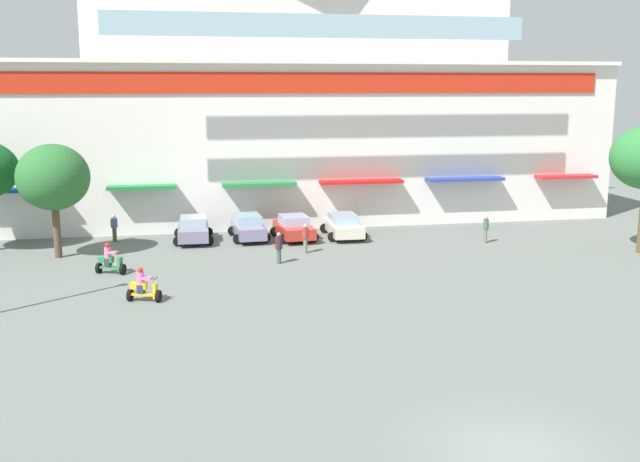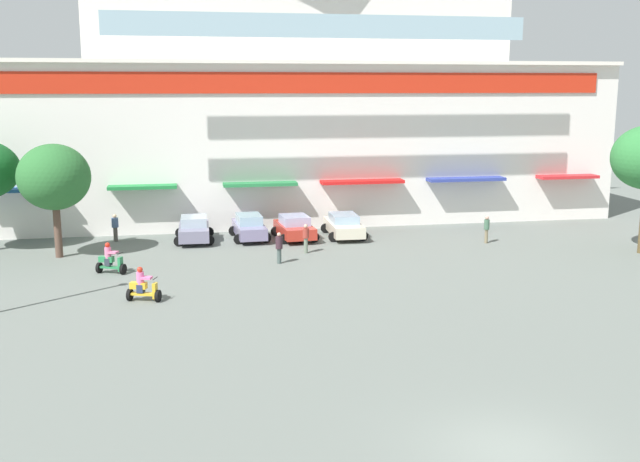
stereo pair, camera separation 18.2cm
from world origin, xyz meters
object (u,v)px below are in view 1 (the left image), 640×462
Objects in this scene: pedestrian_2 at (486,227)px; pedestrian_3 at (305,237)px; pedestrian_0 at (279,246)px; pedestrian_1 at (114,226)px; scooter_rider_2 at (110,261)px; plaza_tree_0 at (53,178)px; parked_car_0 at (193,229)px; scooter_rider_0 at (143,287)px; parked_car_2 at (294,227)px; parked_car_3 at (343,225)px; parked_car_1 at (248,227)px.

pedestrian_2 is 1.00× the size of pedestrian_3.
pedestrian_0 is 12.92m from pedestrian_2.
pedestrian_1 is 21.94m from pedestrian_2.
scooter_rider_2 is 21.32m from pedestrian_2.
pedestrian_1 is at bearing 92.95° from scooter_rider_2.
pedestrian_0 is (11.49, -3.60, -3.40)m from plaza_tree_0.
parked_car_0 is 17.24m from pedestrian_2.
pedestrian_2 is (19.24, 8.49, 0.31)m from scooter_rider_0.
parked_car_2 is at bearing -7.54° from pedestrian_1.
plaza_tree_0 is 8.55m from parked_car_0.
parked_car_0 is 9.02m from parked_car_3.
plaza_tree_0 is at bearing -125.36° from pedestrian_1.
scooter_rider_2 is 0.95× the size of pedestrian_0.
scooter_rider_0 is 0.93× the size of pedestrian_2.
scooter_rider_0 is (-8.33, -11.64, -0.11)m from parked_car_2.
pedestrian_1 is (2.65, 3.73, -3.41)m from plaza_tree_0.
pedestrian_2 is (16.86, -3.61, 0.18)m from parked_car_0.
parked_car_3 is 16.41m from scooter_rider_0.
scooter_rider_0 is (-11.40, -11.81, -0.10)m from parked_car_3.
pedestrian_1 is at bearing 153.90° from pedestrian_3.
pedestrian_0 is 2.76m from pedestrian_3.
plaza_tree_0 is 1.51× the size of parked_car_2.
parked_car_3 is at bearing 8.72° from plaza_tree_0.
parked_car_1 is 5.76m from parked_car_3.
parked_car_1 is at bearing 169.17° from parked_car_2.
parked_car_0 is at bearing 78.86° from scooter_rider_0.
parked_car_1 is (3.27, 0.06, -0.00)m from parked_car_0.
scooter_rider_2 reaches higher than parked_car_3.
scooter_rider_0 is at bearing -101.14° from parked_car_0.
plaza_tree_0 reaches higher than scooter_rider_2.
parked_car_2 is 2.59× the size of scooter_rider_2.
pedestrian_1 is 1.01× the size of pedestrian_2.
parked_car_0 is 2.68× the size of scooter_rider_0.
parked_car_1 is 13.41m from scooter_rider_0.
pedestrian_2 is at bearing -12.09° from parked_car_0.
pedestrian_1 is at bearing 54.64° from plaza_tree_0.
parked_car_0 is 2.49× the size of pedestrian_2.
parked_car_2 is 2.47× the size of pedestrian_3.
pedestrian_2 reaches higher than parked_car_1.
scooter_rider_2 is 10.55m from pedestrian_3.
pedestrian_1 is (-8.85, 7.33, -0.01)m from pedestrian_0.
plaza_tree_0 is at bearing -169.98° from parked_car_2.
parked_car_1 is 14.07m from pedestrian_2.
plaza_tree_0 reaches higher than parked_car_1.
pedestrian_0 reaches higher than parked_car_1.
parked_car_2 is 3.07m from parked_car_3.
scooter_rider_0 is 0.93× the size of pedestrian_3.
plaza_tree_0 is 1.51× the size of parked_car_0.
pedestrian_1 reaches higher than pedestrian_3.
plaza_tree_0 reaches higher than pedestrian_0.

